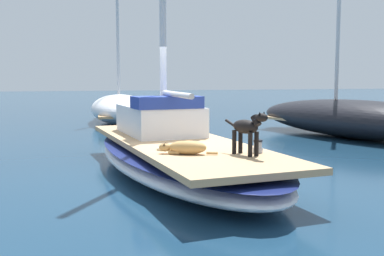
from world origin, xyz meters
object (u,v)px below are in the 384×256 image
coiled_rope (166,148)px  moored_boat_starboard_side (355,118)px  dog_tan (185,148)px  moored_boat_far_astern (120,108)px  dog_black (247,128)px  sailboat_main (178,157)px  deck_winch (258,147)px

coiled_rope → moored_boat_starboard_side: (7.13, 4.91, -0.07)m
dog_tan → moored_boat_starboard_side: 8.81m
moored_boat_far_astern → moored_boat_starboard_side: moored_boat_far_astern is taller
dog_tan → moored_boat_starboard_side: (6.93, 5.43, -0.16)m
dog_black → moored_boat_starboard_side: size_ratio=0.11×
dog_black → moored_boat_far_astern: size_ratio=0.12×
sailboat_main → coiled_rope: size_ratio=23.00×
dog_tan → coiled_rope: bearing=110.1°
moored_boat_starboard_side → dog_black: bearing=-136.2°
moored_boat_far_astern → moored_boat_starboard_side: size_ratio=0.91×
dog_black → deck_winch: dog_black is taller
dog_black → moored_boat_starboard_side: 8.37m
sailboat_main → dog_tan: dog_tan is taller
dog_tan → coiled_rope: 0.57m
dog_black → moored_boat_far_astern: moored_boat_far_astern is taller
sailboat_main → deck_winch: bearing=-62.8°
dog_black → dog_tan: dog_black is taller
deck_winch → coiled_rope: bearing=152.9°
deck_winch → sailboat_main: bearing=117.2°
moored_boat_far_astern → moored_boat_starboard_side: bearing=-45.9°
sailboat_main → moored_boat_far_astern: (0.15, 10.59, 0.28)m
moored_boat_starboard_side → dog_tan: bearing=-141.9°
dog_tan → dog_black: bearing=-21.4°
dog_tan → moored_boat_far_astern: 12.17m
sailboat_main → dog_tan: (-0.27, -1.57, 0.43)m
dog_tan → deck_winch: size_ratio=4.26×
sailboat_main → deck_winch: deck_winch is taller
deck_winch → dog_tan: bearing=171.7°
sailboat_main → deck_winch: (0.90, -1.74, 0.42)m
sailboat_main → coiled_rope: bearing=-113.8°
moored_boat_far_astern → deck_winch: bearing=-86.5°
dog_tan → moored_boat_far_astern: bearing=88.0°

